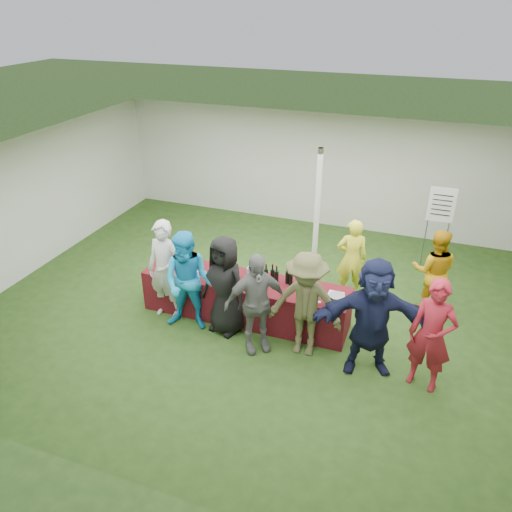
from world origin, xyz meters
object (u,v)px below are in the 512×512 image
(dump_bucket, at_px, (336,300))
(staff_back, at_px, (434,271))
(customer_4, at_px, (306,305))
(customer_2, at_px, (225,285))
(customer_3, at_px, (256,303))
(customer_0, at_px, (165,270))
(customer_5, at_px, (372,317))
(customer_6, at_px, (432,336))
(staff_pourer, at_px, (352,258))
(customer_1, at_px, (188,282))
(wine_list_sign, at_px, (440,211))
(serving_table, at_px, (245,299))

(dump_bucket, height_order, staff_back, staff_back)
(staff_back, bearing_deg, customer_4, 45.48)
(customer_2, relative_size, customer_3, 1.02)
(customer_0, relative_size, customer_5, 0.96)
(customer_4, relative_size, customer_6, 1.01)
(staff_pourer, height_order, customer_5, customer_5)
(staff_pourer, relative_size, customer_3, 0.91)
(staff_back, relative_size, customer_1, 0.89)
(customer_2, xyz_separation_m, customer_4, (1.39, -0.13, 0.02))
(wine_list_sign, height_order, customer_2, wine_list_sign)
(wine_list_sign, bearing_deg, customer_6, -88.74)
(serving_table, relative_size, customer_3, 2.12)
(serving_table, distance_m, dump_bucket, 1.70)
(staff_pourer, distance_m, customer_4, 1.97)
(customer_3, height_order, customer_4, customer_4)
(serving_table, bearing_deg, staff_back, 24.64)
(staff_back, bearing_deg, customer_3, 37.96)
(customer_0, relative_size, customer_6, 1.03)
(staff_back, distance_m, customer_0, 4.66)
(customer_6, bearing_deg, customer_1, -168.27)
(wine_list_sign, distance_m, customer_1, 5.11)
(customer_0, xyz_separation_m, customer_5, (3.52, -0.24, 0.04))
(serving_table, bearing_deg, customer_6, -13.11)
(wine_list_sign, xyz_separation_m, customer_6, (0.08, -3.57, -0.44))
(wine_list_sign, distance_m, staff_pourer, 2.13)
(staff_pourer, bearing_deg, customer_2, 29.27)
(dump_bucket, distance_m, customer_4, 0.54)
(staff_pourer, height_order, customer_1, customer_1)
(dump_bucket, xyz_separation_m, customer_5, (0.61, -0.42, 0.10))
(dump_bucket, relative_size, customer_6, 0.14)
(staff_back, relative_size, customer_6, 0.89)
(staff_pourer, relative_size, staff_back, 0.99)
(staff_pourer, relative_size, customer_0, 0.86)
(staff_back, distance_m, customer_5, 2.17)
(customer_3, distance_m, customer_5, 1.76)
(customer_0, height_order, customer_6, customer_0)
(staff_back, xyz_separation_m, customer_4, (-1.79, -1.96, 0.10))
(staff_pourer, bearing_deg, customer_6, 109.01)
(serving_table, xyz_separation_m, customer_6, (3.06, -0.71, 0.50))
(staff_back, distance_m, customer_3, 3.31)
(customer_4, bearing_deg, staff_pourer, 78.39)
(staff_pourer, bearing_deg, customer_5, 91.41)
(customer_2, relative_size, customer_6, 0.99)
(customer_2, bearing_deg, customer_5, 11.35)
(customer_0, bearing_deg, customer_5, -0.16)
(customer_1, distance_m, customer_3, 1.25)
(serving_table, height_order, customer_6, customer_6)
(customer_2, height_order, customer_4, customer_4)
(wine_list_sign, height_order, customer_0, customer_0)
(customer_5, bearing_deg, wine_list_sign, 62.32)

